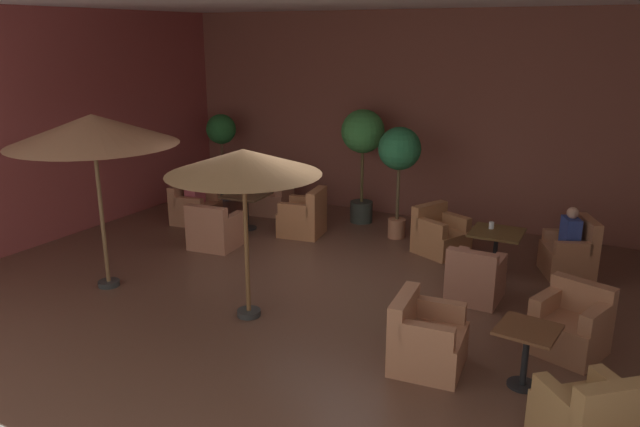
# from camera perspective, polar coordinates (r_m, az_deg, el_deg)

# --- Properties ---
(ground_plane) EXTENTS (10.50, 8.66, 0.02)m
(ground_plane) POSITION_cam_1_polar(r_m,az_deg,el_deg) (9.24, -1.30, -6.96)
(ground_plane) COLOR brown
(wall_back_brick) EXTENTS (10.50, 0.08, 4.12)m
(wall_back_brick) POSITION_cam_1_polar(r_m,az_deg,el_deg) (12.48, 8.64, 8.91)
(wall_back_brick) COLOR brown
(wall_back_brick) RESTS_ON ground_plane
(wall_left_accent) EXTENTS (0.08, 8.66, 4.12)m
(wall_left_accent) POSITION_cam_1_polar(r_m,az_deg,el_deg) (12.08, -23.51, 7.49)
(wall_left_accent) COLOR #963E3C
(wall_left_accent) RESTS_ON ground_plane
(cafe_table_front_left) EXTENTS (0.81, 0.81, 0.69)m
(cafe_table_front_left) POSITION_cam_1_polar(r_m,az_deg,el_deg) (9.97, 16.15, -2.48)
(cafe_table_front_left) COLOR black
(cafe_table_front_left) RESTS_ON ground_plane
(armchair_front_left_north) EXTENTS (1.00, 0.99, 0.83)m
(armchair_front_left_north) POSITION_cam_1_polar(r_m,az_deg,el_deg) (10.73, 11.12, -2.05)
(armchair_front_left_north) COLOR #AA6D44
(armchair_front_left_north) RESTS_ON ground_plane
(armchair_front_left_east) EXTENTS (0.71, 0.75, 0.81)m
(armchair_front_left_east) POSITION_cam_1_polar(r_m,az_deg,el_deg) (8.99, 14.31, -5.95)
(armchair_front_left_east) COLOR #A86851
(armchair_front_left_east) RESTS_ON ground_plane
(armchair_front_left_south) EXTENTS (0.95, 0.96, 0.93)m
(armchair_front_left_south) POSITION_cam_1_polar(r_m,az_deg,el_deg) (10.36, 22.38, -3.60)
(armchair_front_left_south) COLOR #B6724D
(armchair_front_left_south) RESTS_ON ground_plane
(cafe_table_front_right) EXTENTS (0.66, 0.66, 0.69)m
(cafe_table_front_right) POSITION_cam_1_polar(r_m,az_deg,el_deg) (6.96, 18.77, -11.35)
(cafe_table_front_right) COLOR black
(cafe_table_front_right) RESTS_ON ground_plane
(armchair_front_right_north) EXTENTS (0.94, 0.92, 0.84)m
(armchair_front_right_north) POSITION_cam_1_polar(r_m,az_deg,el_deg) (7.93, 22.38, -9.80)
(armchair_front_right_north) COLOR #A96A4A
(armchair_front_right_north) RESTS_ON ground_plane
(armchair_front_right_east) EXTENTS (0.86, 0.90, 0.84)m
(armchair_front_right_east) POSITION_cam_1_polar(r_m,az_deg,el_deg) (7.16, 9.83, -11.64)
(armchair_front_right_east) COLOR #AF6D4D
(armchair_front_right_east) RESTS_ON ground_plane
(armchair_front_right_south) EXTENTS (1.08, 1.08, 0.83)m
(armchair_front_right_south) POSITION_cam_1_polar(r_m,az_deg,el_deg) (6.32, 23.97, -17.26)
(armchair_front_right_south) COLOR #A77848
(armchair_front_right_south) RESTS_ON ground_plane
(cafe_table_mid_center) EXTENTS (0.84, 0.84, 0.69)m
(cafe_table_mid_center) POSITION_cam_1_polar(r_m,az_deg,el_deg) (11.85, -6.89, 1.17)
(cafe_table_mid_center) COLOR black
(cafe_table_mid_center) RESTS_ON ground_plane
(armchair_mid_center_north) EXTENTS (0.89, 0.89, 0.77)m
(armchair_mid_center_north) POSITION_cam_1_polar(r_m,az_deg,el_deg) (12.50, -11.69, 0.47)
(armchair_mid_center_north) COLOR #AB6D4C
(armchair_mid_center_north) RESTS_ON ground_plane
(armchair_mid_center_east) EXTENTS (0.86, 0.83, 0.82)m
(armchair_mid_center_east) POSITION_cam_1_polar(r_m,az_deg,el_deg) (10.95, -9.82, -1.62)
(armchair_mid_center_east) COLOR #B57255
(armchair_mid_center_east) RESTS_ON ground_plane
(armchair_mid_center_south) EXTENTS (0.88, 0.83, 0.90)m
(armchair_mid_center_south) POSITION_cam_1_polar(r_m,az_deg,el_deg) (11.46, -1.52, -0.41)
(armchair_mid_center_south) COLOR #AC6A42
(armchair_mid_center_south) RESTS_ON ground_plane
(armchair_mid_center_west) EXTENTS (0.89, 0.84, 0.94)m
(armchair_mid_center_west) POSITION_cam_1_polar(r_m,az_deg,el_deg) (12.95, -4.54, 1.54)
(armchair_mid_center_west) COLOR #AF6F55
(armchair_mid_center_west) RESTS_ON ground_plane
(patio_umbrella_tall_red) EXTENTS (1.99, 1.99, 2.29)m
(patio_umbrella_tall_red) POSITION_cam_1_polar(r_m,az_deg,el_deg) (7.74, -7.17, 4.70)
(patio_umbrella_tall_red) COLOR #2D2D2D
(patio_umbrella_tall_red) RESTS_ON ground_plane
(patio_umbrella_center_beige) EXTENTS (2.38, 2.38, 2.59)m
(patio_umbrella_center_beige) POSITION_cam_1_polar(r_m,az_deg,el_deg) (9.21, -20.50, 7.31)
(patio_umbrella_center_beige) COLOR #2D2D2D
(patio_umbrella_center_beige) RESTS_ON ground_plane
(potted_tree_left_corner) EXTENTS (0.78, 0.78, 2.07)m
(potted_tree_left_corner) POSITION_cam_1_polar(r_m,az_deg,el_deg) (11.11, 7.43, 5.46)
(potted_tree_left_corner) COLOR #AC6A4C
(potted_tree_left_corner) RESTS_ON ground_plane
(potted_tree_mid_left) EXTENTS (0.66, 0.66, 1.96)m
(potted_tree_mid_left) POSITION_cam_1_polar(r_m,az_deg,el_deg) (13.88, -9.20, 6.85)
(potted_tree_mid_left) COLOR #3D3337
(potted_tree_mid_left) RESTS_ON ground_plane
(potted_tree_mid_right) EXTENTS (0.85, 0.85, 2.27)m
(potted_tree_mid_right) POSITION_cam_1_polar(r_m,az_deg,el_deg) (12.01, 4.02, 6.72)
(potted_tree_mid_right) COLOR #30362F
(potted_tree_mid_right) RESTS_ON ground_plane
(patron_blue_shirt) EXTENTS (0.30, 0.43, 0.70)m
(patron_blue_shirt) POSITION_cam_1_polar(r_m,az_deg,el_deg) (12.37, -11.64, 2.32)
(patron_blue_shirt) COLOR #AB444F
(patron_blue_shirt) RESTS_ON ground_plane
(patron_by_window) EXTENTS (0.36, 0.43, 0.65)m
(patron_by_window) POSITION_cam_1_polar(r_m,az_deg,el_deg) (10.22, 22.40, -1.45)
(patron_by_window) COLOR #314498
(patron_by_window) RESTS_ON ground_plane
(iced_drink_cup) EXTENTS (0.08, 0.08, 0.11)m
(iced_drink_cup) POSITION_cam_1_polar(r_m,az_deg,el_deg) (10.03, 15.75, -1.07)
(iced_drink_cup) COLOR white
(iced_drink_cup) RESTS_ON cafe_table_front_left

